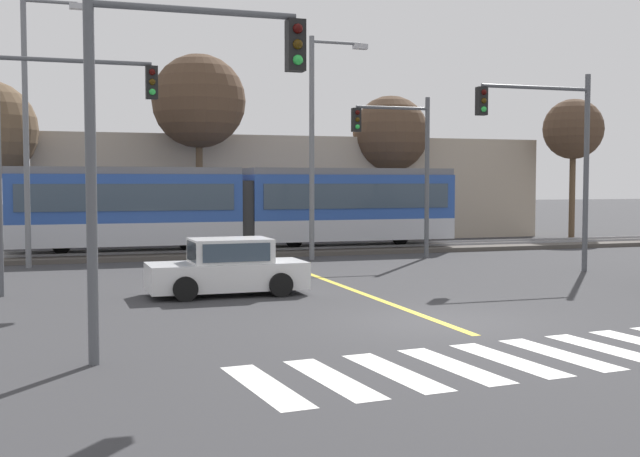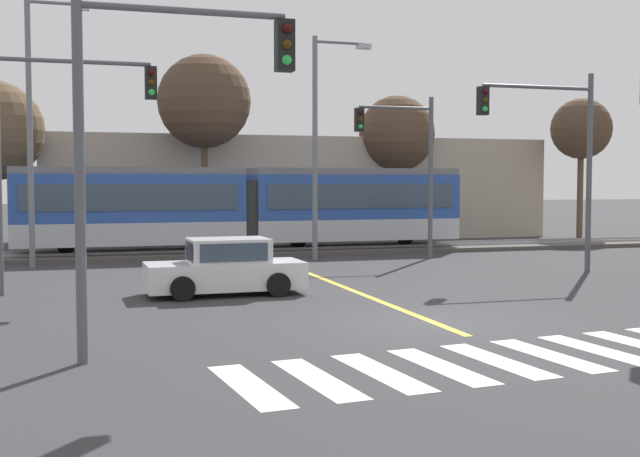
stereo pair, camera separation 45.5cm
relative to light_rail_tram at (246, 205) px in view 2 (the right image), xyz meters
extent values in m
plane|color=#333335|center=(0.54, -17.34, -2.05)|extent=(200.00, 200.00, 0.00)
cube|color=#4C4742|center=(0.54, 0.01, -1.96)|extent=(120.00, 4.00, 0.18)
cube|color=#939399|center=(0.54, -0.71, -1.82)|extent=(120.00, 0.08, 0.10)
cube|color=#939399|center=(0.54, 0.73, -1.82)|extent=(120.00, 0.08, 0.10)
cube|color=#B7BAC1|center=(-4.75, 0.01, -1.07)|extent=(9.00, 2.60, 0.90)
cube|color=#284C9E|center=(-4.75, 0.01, 0.33)|extent=(9.00, 2.60, 1.90)
cube|color=#384756|center=(-4.75, -1.31, 0.38)|extent=(8.28, 0.04, 1.04)
cube|color=slate|center=(-4.75, 0.01, 1.42)|extent=(9.00, 2.39, 0.28)
cylinder|color=black|center=(-2.28, 0.01, -1.52)|extent=(0.70, 0.20, 0.70)
cylinder|color=black|center=(-7.22, 0.01, -1.52)|extent=(0.70, 0.20, 0.70)
cube|color=#B7BAC1|center=(4.75, 0.01, -1.07)|extent=(9.00, 2.60, 0.90)
cube|color=#284C9E|center=(4.75, 0.01, 0.33)|extent=(9.00, 2.60, 1.90)
cube|color=#384756|center=(4.75, -1.31, 0.38)|extent=(8.28, 0.04, 1.04)
cube|color=slate|center=(4.75, 0.01, 1.42)|extent=(9.00, 2.39, 0.28)
cylinder|color=black|center=(7.22, 0.01, -1.52)|extent=(0.70, 0.20, 0.70)
cylinder|color=black|center=(2.27, 0.01, -1.52)|extent=(0.70, 0.20, 0.70)
cube|color=#2D2D2D|center=(0.00, 0.01, -0.37)|extent=(0.50, 2.34, 2.80)
cube|color=silver|center=(-4.39, -21.44, -2.04)|extent=(0.83, 2.84, 0.01)
cube|color=silver|center=(-3.30, -21.34, -2.04)|extent=(0.83, 2.84, 0.01)
cube|color=silver|center=(-2.20, -21.23, -2.04)|extent=(0.83, 2.84, 0.01)
cube|color=silver|center=(-1.11, -21.12, -2.04)|extent=(0.83, 2.84, 0.01)
cube|color=silver|center=(-0.01, -21.01, -2.04)|extent=(0.83, 2.84, 0.01)
cube|color=silver|center=(1.08, -20.91, -2.04)|extent=(0.83, 2.84, 0.01)
cube|color=silver|center=(2.18, -20.80, -2.04)|extent=(0.83, 2.84, 0.01)
cube|color=gold|center=(0.54, -10.48, -2.05)|extent=(0.20, 16.97, 0.01)
cube|color=silver|center=(-3.02, -11.76, -1.53)|extent=(4.23, 1.77, 0.72)
cube|color=silver|center=(-2.92, -11.76, -0.85)|extent=(2.13, 1.56, 0.64)
cube|color=#384756|center=(-3.92, -11.78, -0.85)|extent=(0.12, 1.43, 0.52)
cube|color=#384756|center=(-2.90, -12.54, -0.85)|extent=(1.79, 0.07, 0.48)
cylinder|color=black|center=(-4.26, -12.64, -1.73)|extent=(0.64, 0.23, 0.64)
cylinder|color=black|center=(-4.29, -10.94, -1.73)|extent=(0.64, 0.23, 0.64)
cylinder|color=black|center=(-1.74, -12.59, -1.73)|extent=(0.64, 0.23, 0.64)
cylinder|color=black|center=(-1.77, -10.89, -1.73)|extent=(0.64, 0.23, 0.64)
cylinder|color=#515459|center=(6.60, -3.99, 1.13)|extent=(0.18, 0.18, 6.35)
cylinder|color=#515459|center=(5.10, -3.99, 3.85)|extent=(3.00, 0.12, 0.12)
cube|color=black|center=(3.60, -3.99, 3.35)|extent=(0.32, 0.28, 0.90)
sphere|color=#360605|center=(3.60, -4.14, 3.62)|extent=(0.18, 0.18, 0.18)
sphere|color=#3A2706|center=(3.60, -4.14, 3.35)|extent=(0.18, 0.18, 0.18)
sphere|color=green|center=(3.60, -4.14, 3.08)|extent=(0.18, 0.18, 0.18)
cylinder|color=#515459|center=(-6.78, -10.26, 4.22)|extent=(4.00, 0.12, 0.12)
cube|color=black|center=(-4.78, -10.26, 3.72)|extent=(0.32, 0.28, 0.90)
sphere|color=#360605|center=(-4.78, -10.41, 3.99)|extent=(0.18, 0.18, 0.18)
sphere|color=#3A2706|center=(-4.78, -10.41, 3.72)|extent=(0.18, 0.18, 0.18)
sphere|color=green|center=(-4.78, -10.41, 3.45)|extent=(0.18, 0.18, 0.18)
cylinder|color=#515459|center=(-6.75, -19.20, 1.16)|extent=(0.18, 0.18, 6.42)
cylinder|color=#515459|center=(-5.00, -19.20, 3.88)|extent=(3.50, 0.12, 0.12)
cube|color=black|center=(-3.25, -19.20, 3.38)|extent=(0.32, 0.28, 0.90)
sphere|color=#360605|center=(-3.25, -19.35, 3.65)|extent=(0.18, 0.18, 0.18)
sphere|color=#3A2706|center=(-3.25, -19.35, 3.38)|extent=(0.18, 0.18, 0.18)
sphere|color=green|center=(-3.25, -19.35, 3.11)|extent=(0.18, 0.18, 0.18)
cylinder|color=#515459|center=(9.65, -9.95, 1.26)|extent=(0.18, 0.18, 6.63)
cylinder|color=#515459|center=(7.65, -9.95, 4.06)|extent=(4.00, 0.12, 0.12)
cube|color=black|center=(5.65, -9.95, 3.56)|extent=(0.32, 0.28, 0.90)
sphere|color=#360605|center=(5.65, -10.10, 3.83)|extent=(0.18, 0.18, 0.18)
sphere|color=#3A2706|center=(5.65, -10.10, 3.56)|extent=(0.18, 0.18, 0.18)
sphere|color=green|center=(5.65, -10.10, 3.29)|extent=(0.18, 0.18, 0.18)
cylinder|color=slate|center=(-8.33, -2.96, 2.71)|extent=(0.20, 0.20, 9.52)
cylinder|color=slate|center=(-7.43, -2.96, 7.27)|extent=(1.80, 0.12, 0.12)
cube|color=#B2B2B7|center=(-6.53, -2.96, 7.17)|extent=(0.56, 0.28, 0.20)
cylinder|color=slate|center=(2.08, -3.18, 2.26)|extent=(0.20, 0.20, 8.63)
cylinder|color=slate|center=(3.07, -3.18, 6.38)|extent=(1.99, 0.12, 0.12)
cube|color=#B2B2B7|center=(4.07, -3.18, 6.28)|extent=(0.56, 0.28, 0.20)
cylinder|color=brown|center=(-1.08, 4.18, 0.89)|extent=(0.32, 0.32, 5.88)
sphere|color=#4C3828|center=(-1.08, 4.18, 4.69)|extent=(4.31, 4.31, 4.31)
cylinder|color=brown|center=(9.19, 5.81, 0.32)|extent=(0.32, 0.32, 4.73)
sphere|color=#4C3828|center=(9.19, 5.81, 3.47)|extent=(3.95, 3.95, 3.95)
cylinder|color=brown|center=(19.09, 4.05, 0.56)|extent=(0.32, 0.32, 5.21)
sphere|color=#4C3828|center=(19.09, 4.05, 3.81)|extent=(3.23, 3.23, 3.23)
cube|color=tan|center=(4.67, 8.62, 0.61)|extent=(26.34, 6.00, 5.33)
camera|label=1|loc=(-7.25, -32.89, 1.00)|focal=45.00mm
camera|label=2|loc=(-6.81, -33.02, 1.00)|focal=45.00mm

